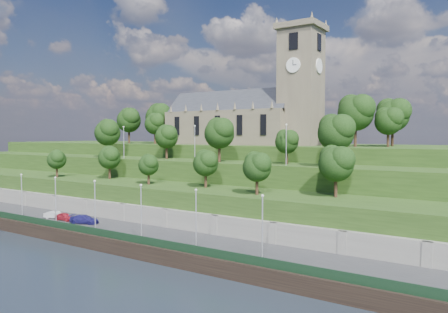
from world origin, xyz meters
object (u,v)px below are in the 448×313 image
Objects in this scene: car_middle at (55,215)px; car_right at (84,219)px; church at (249,113)px; car_left at (65,217)px.

car_right is at bearing -109.46° from car_middle.
church is 47.33m from car_left.
car_left is 5.16m from car_right.
car_right is (8.07, -0.02, 0.07)m from car_middle.
car_left is (-14.57, -40.43, -19.84)m from church.
car_right is (5.15, 0.14, 0.07)m from car_left.
church is 9.63× the size of car_left.
car_right is at bearing -103.15° from church.
car_right is (-9.41, -40.29, -19.77)m from church.
church reaches higher than car_left.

